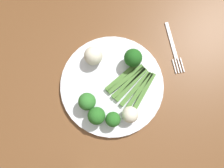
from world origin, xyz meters
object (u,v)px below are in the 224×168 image
Objects in this scene: plate at (112,85)px; broccoli_back_right at (87,102)px; asparagus_bundle at (132,85)px; cauliflower_edge at (93,56)px; cauliflower_mid at (130,114)px; fork at (173,48)px; broccoli_outer_edge at (133,58)px; dining_table at (120,95)px; broccoli_front_left at (97,116)px; broccoli_back at (113,119)px.

broccoli_back_right is (0.08, 0.03, 0.04)m from plate.
cauliflower_edge is at bearing -82.97° from asparagus_bundle.
cauliflower_mid is 0.25m from fork.
plate is 0.10m from broccoli_outer_edge.
cauliflower_mid is (0.01, 0.08, 0.14)m from dining_table.
asparagus_bundle is 0.14m from broccoli_back_right.
dining_table is 8.87× the size of fork.
cauliflower_edge is (0.08, -0.11, 0.02)m from asparagus_bundle.
dining_table is 0.13m from asparagus_bundle.
plate is 0.10m from cauliflower_edge.
broccoli_front_left is 0.31m from fork.
broccoli_back_right reaches higher than dining_table.
broccoli_front_left and broccoli_back_right have the same top height.
plate is 4.76× the size of broccoli_outer_edge.
cauliflower_mid is at bearing 100.00° from plate.
broccoli_front_left is at bearing 39.18° from broccoli_outer_edge.
broccoli_back_right is at bearing -53.05° from broccoli_back.
broccoli_front_left is at bearing 75.22° from cauliflower_edge.
broccoli_back_right reaches higher than broccoli_back.
dining_table is 0.17m from broccoli_outer_edge.
broccoli_back is 0.05m from cauliflower_mid.
dining_table is 33.03× the size of cauliflower_mid.
fork is at bearing -143.13° from cauliflower_mid.
dining_table is at bearing -125.19° from broccoli_back.
cauliflower_edge is (0.02, -0.09, 0.03)m from plate.
cauliflower_mid is (-0.05, 0.00, -0.01)m from broccoli_back.
broccoli_front_left is (0.12, 0.05, 0.03)m from asparagus_bundle.
broccoli_back_right is 0.12m from cauliflower_mid.
cauliflower_mid is (-0.08, 0.02, -0.01)m from broccoli_front_left.
plate is at bearing -159.59° from broccoli_back_right.
broccoli_outer_edge is 1.17× the size of cauliflower_edge.
fork is (-0.29, -0.08, -0.05)m from broccoli_back_right.
plate is at bearing -132.82° from broccoli_front_left.
asparagus_bundle is 2.59× the size of broccoli_back_right.
dining_table is 0.17m from broccoli_back.
asparagus_bundle is at bearing -138.44° from broccoli_back.
broccoli_back is 0.29m from fork.
broccoli_front_left is at bearing 30.48° from dining_table.
broccoli_back_right is 0.93× the size of broccoli_outer_edge.
broccoli_back is at bearing -2.68° from cauliflower_mid.
cauliflower_mid is (-0.02, 0.10, 0.03)m from plate.
broccoli_outer_edge is at bearing -112.63° from cauliflower_mid.
cauliflower_edge reaches higher than dining_table.
fork is at bearing -149.25° from broccoli_back.
broccoli_back is at bearing 52.69° from broccoli_outer_edge.
broccoli_back_right reaches higher than fork.
fork is at bearing -156.47° from broccoli_front_left.
broccoli_back_right is 0.31m from fork.
cauliflower_edge is at bearing -77.27° from cauliflower_mid.
broccoli_back reaches higher than cauliflower_mid.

